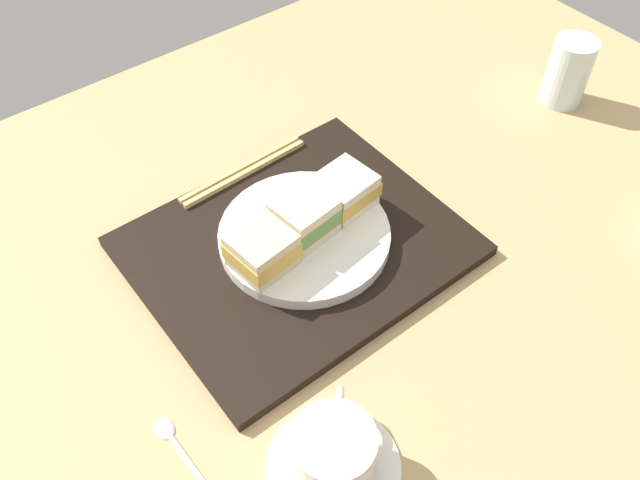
{
  "coord_description": "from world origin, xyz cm",
  "views": [
    {
      "loc": [
        36.16,
        43.29,
        65.11
      ],
      "look_at": [
        4.31,
        2.5,
        5.0
      ],
      "focal_mm": 37.33,
      "sensor_mm": 36.0,
      "label": 1
    }
  ],
  "objects_px": {
    "sandwich_near": "(344,190)",
    "teaspoon": "(171,437)",
    "sandwich_middle": "(304,217)",
    "chopsticks_pair": "(243,171)",
    "coffee_cup": "(334,454)",
    "drinking_glass": "(568,72)",
    "sandwich_far": "(260,248)",
    "sandwich_plate": "(304,235)"
  },
  "relations": [
    {
      "from": "sandwich_near",
      "to": "teaspoon",
      "type": "distance_m",
      "value": 0.36
    },
    {
      "from": "sandwich_near",
      "to": "sandwich_far",
      "type": "bearing_deg",
      "value": 5.9
    },
    {
      "from": "sandwich_middle",
      "to": "coffee_cup",
      "type": "xyz_separation_m",
      "value": [
        0.15,
        0.25,
        -0.03
      ]
    },
    {
      "from": "sandwich_far",
      "to": "coffee_cup",
      "type": "xyz_separation_m",
      "value": [
        0.08,
        0.24,
        -0.02
      ]
    },
    {
      "from": "chopsticks_pair",
      "to": "teaspoon",
      "type": "height_order",
      "value": "chopsticks_pair"
    },
    {
      "from": "sandwich_plate",
      "to": "sandwich_near",
      "type": "height_order",
      "value": "sandwich_near"
    },
    {
      "from": "teaspoon",
      "to": "chopsticks_pair",
      "type": "bearing_deg",
      "value": -135.01
    },
    {
      "from": "sandwich_plate",
      "to": "chopsticks_pair",
      "type": "bearing_deg",
      "value": -92.84
    },
    {
      "from": "drinking_glass",
      "to": "teaspoon",
      "type": "bearing_deg",
      "value": 8.72
    },
    {
      "from": "sandwich_plate",
      "to": "sandwich_middle",
      "type": "height_order",
      "value": "sandwich_middle"
    },
    {
      "from": "sandwich_far",
      "to": "teaspoon",
      "type": "xyz_separation_m",
      "value": [
        0.19,
        0.11,
        -0.05
      ]
    },
    {
      "from": "sandwich_middle",
      "to": "coffee_cup",
      "type": "distance_m",
      "value": 0.29
    },
    {
      "from": "coffee_cup",
      "to": "sandwich_near",
      "type": "bearing_deg",
      "value": -130.96
    },
    {
      "from": "sandwich_plate",
      "to": "sandwich_far",
      "type": "bearing_deg",
      "value": 5.9
    },
    {
      "from": "sandwich_far",
      "to": "coffee_cup",
      "type": "height_order",
      "value": "sandwich_far"
    },
    {
      "from": "sandwich_near",
      "to": "sandwich_plate",
      "type": "bearing_deg",
      "value": 5.9
    },
    {
      "from": "chopsticks_pair",
      "to": "coffee_cup",
      "type": "height_order",
      "value": "coffee_cup"
    },
    {
      "from": "teaspoon",
      "to": "sandwich_far",
      "type": "bearing_deg",
      "value": -149.63
    },
    {
      "from": "sandwich_middle",
      "to": "sandwich_plate",
      "type": "bearing_deg",
      "value": -165.96
    },
    {
      "from": "coffee_cup",
      "to": "sandwich_plate",
      "type": "bearing_deg",
      "value": -121.46
    },
    {
      "from": "sandwich_plate",
      "to": "sandwich_near",
      "type": "distance_m",
      "value": 0.08
    },
    {
      "from": "sandwich_middle",
      "to": "chopsticks_pair",
      "type": "distance_m",
      "value": 0.15
    },
    {
      "from": "sandwich_plate",
      "to": "chopsticks_pair",
      "type": "height_order",
      "value": "sandwich_plate"
    },
    {
      "from": "coffee_cup",
      "to": "drinking_glass",
      "type": "xyz_separation_m",
      "value": [
        -0.65,
        -0.24,
        0.02
      ]
    },
    {
      "from": "coffee_cup",
      "to": "chopsticks_pair",
      "type": "bearing_deg",
      "value": -111.78
    },
    {
      "from": "sandwich_far",
      "to": "drinking_glass",
      "type": "relative_size",
      "value": 0.73
    },
    {
      "from": "sandwich_middle",
      "to": "chopsticks_pair",
      "type": "height_order",
      "value": "sandwich_middle"
    },
    {
      "from": "sandwich_far",
      "to": "teaspoon",
      "type": "relative_size",
      "value": 0.76
    },
    {
      "from": "sandwich_middle",
      "to": "coffee_cup",
      "type": "relative_size",
      "value": 0.55
    },
    {
      "from": "sandwich_near",
      "to": "sandwich_middle",
      "type": "relative_size",
      "value": 1.06
    },
    {
      "from": "sandwich_near",
      "to": "coffee_cup",
      "type": "height_order",
      "value": "sandwich_near"
    },
    {
      "from": "sandwich_near",
      "to": "chopsticks_pair",
      "type": "xyz_separation_m",
      "value": [
        0.06,
        -0.14,
        -0.04
      ]
    },
    {
      "from": "chopsticks_pair",
      "to": "sandwich_middle",
      "type": "bearing_deg",
      "value": 87.16
    },
    {
      "from": "sandwich_far",
      "to": "coffee_cup",
      "type": "distance_m",
      "value": 0.25
    },
    {
      "from": "sandwich_near",
      "to": "drinking_glass",
      "type": "distance_m",
      "value": 0.43
    },
    {
      "from": "sandwich_near",
      "to": "drinking_glass",
      "type": "bearing_deg",
      "value": 178.61
    },
    {
      "from": "sandwich_near",
      "to": "teaspoon",
      "type": "xyz_separation_m",
      "value": [
        0.33,
        0.13,
        -0.05
      ]
    },
    {
      "from": "sandwich_plate",
      "to": "coffee_cup",
      "type": "bearing_deg",
      "value": 58.54
    },
    {
      "from": "sandwich_near",
      "to": "drinking_glass",
      "type": "xyz_separation_m",
      "value": [
        -0.43,
        0.01,
        -0.0
      ]
    },
    {
      "from": "drinking_glass",
      "to": "sandwich_far",
      "type": "bearing_deg",
      "value": 0.39
    },
    {
      "from": "sandwich_near",
      "to": "sandwich_middle",
      "type": "xyz_separation_m",
      "value": [
        0.07,
        0.01,
        0.0
      ]
    },
    {
      "from": "sandwich_near",
      "to": "drinking_glass",
      "type": "relative_size",
      "value": 0.76
    }
  ]
}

